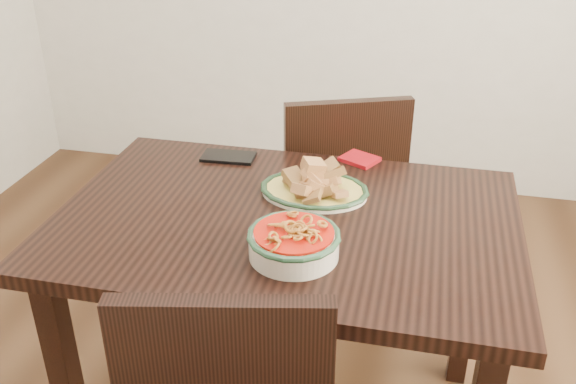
% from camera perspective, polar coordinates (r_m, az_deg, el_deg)
% --- Properties ---
extents(dining_table, '(1.20, 0.80, 0.75)m').
position_cam_1_polar(dining_table, '(1.72, -0.15, -4.98)').
color(dining_table, black).
rests_on(dining_table, ground).
extents(chair_far, '(0.55, 0.55, 0.89)m').
position_cam_1_polar(chair_far, '(2.32, 4.44, -0.14)').
color(chair_far, black).
rests_on(chair_far, ground).
extents(fish_plate, '(0.29, 0.23, 0.11)m').
position_cam_1_polar(fish_plate, '(1.76, 2.38, 1.09)').
color(fish_plate, white).
rests_on(fish_plate, dining_table).
extents(noodle_bowl, '(0.22, 0.22, 0.08)m').
position_cam_1_polar(noodle_bowl, '(1.49, 0.52, -4.27)').
color(noodle_bowl, beige).
rests_on(noodle_bowl, dining_table).
extents(smartphone, '(0.17, 0.09, 0.01)m').
position_cam_1_polar(smartphone, '(1.99, -5.32, 3.14)').
color(smartphone, black).
rests_on(smartphone, dining_table).
extents(napkin, '(0.13, 0.13, 0.01)m').
position_cam_1_polar(napkin, '(1.98, 6.38, 2.92)').
color(napkin, maroon).
rests_on(napkin, dining_table).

